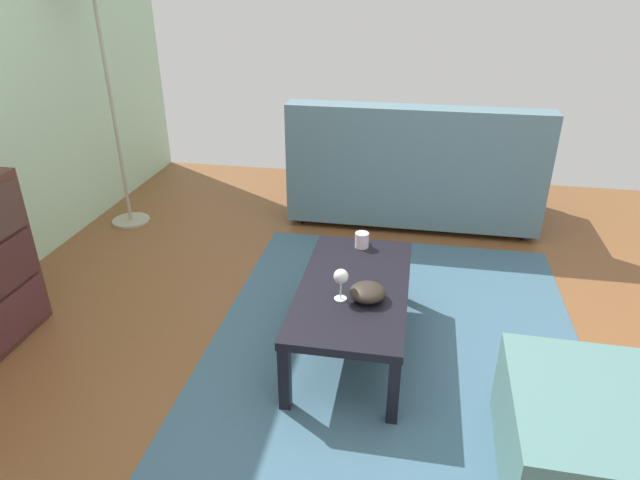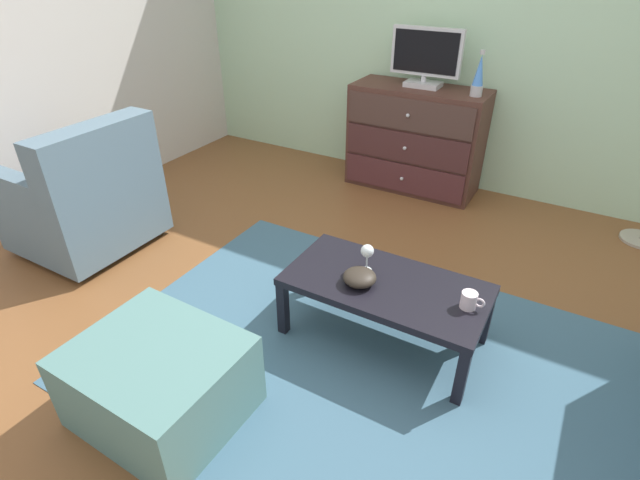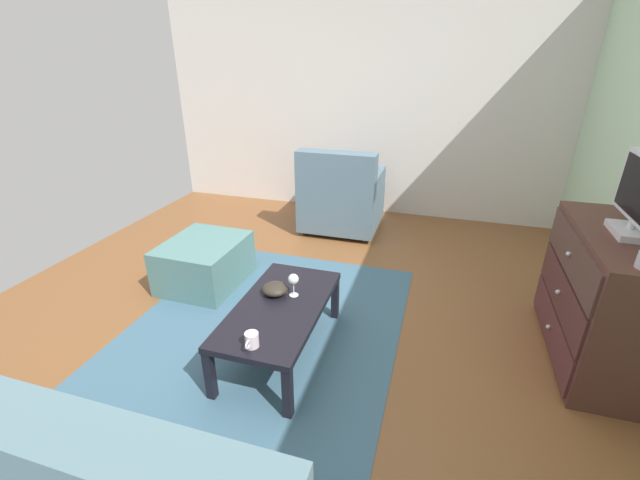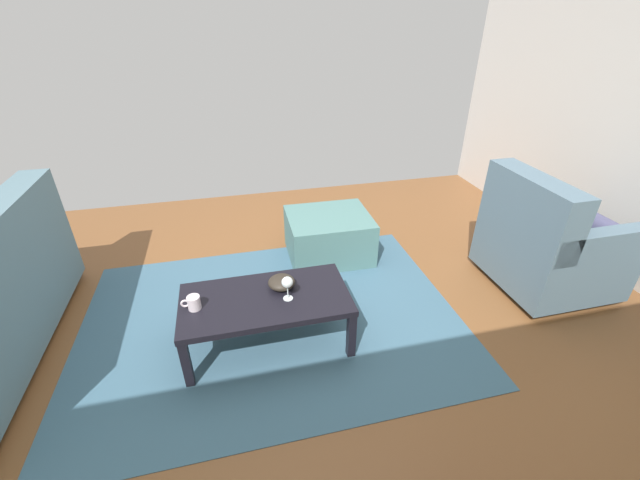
{
  "view_description": "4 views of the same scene",
  "coord_description": "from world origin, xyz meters",
  "px_view_note": "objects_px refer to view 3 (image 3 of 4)",
  "views": [
    {
      "loc": [
        -2.04,
        -0.23,
        1.76
      ],
      "look_at": [
        0.25,
        0.19,
        0.6
      ],
      "focal_mm": 30.86,
      "sensor_mm": 36.0,
      "label": 1
    },
    {
      "loc": [
        0.95,
        -1.87,
        1.84
      ],
      "look_at": [
        -0.12,
        -0.02,
        0.53
      ],
      "focal_mm": 26.96,
      "sensor_mm": 36.0,
      "label": 2
    },
    {
      "loc": [
        2.29,
        0.9,
        1.83
      ],
      "look_at": [
        -0.03,
        0.2,
        0.72
      ],
      "focal_mm": 23.24,
      "sensor_mm": 36.0,
      "label": 3
    },
    {
      "loc": [
        0.38,
        1.98,
        1.88
      ],
      "look_at": [
        -0.11,
        -0.03,
        0.7
      ],
      "focal_mm": 22.23,
      "sensor_mm": 36.0,
      "label": 4
    }
  ],
  "objects_px": {
    "wine_glass": "(293,280)",
    "ottoman": "(205,263)",
    "dresser": "(602,298)",
    "mug": "(252,340)",
    "coffee_table": "(280,311)",
    "armchair": "(341,197)",
    "bowl_decorative": "(275,289)"
  },
  "relations": [
    {
      "from": "mug",
      "to": "coffee_table",
      "type": "bearing_deg",
      "value": -178.83
    },
    {
      "from": "ottoman",
      "to": "bowl_decorative",
      "type": "bearing_deg",
      "value": 58.37
    },
    {
      "from": "dresser",
      "to": "ottoman",
      "type": "bearing_deg",
      "value": -91.88
    },
    {
      "from": "dresser",
      "to": "bowl_decorative",
      "type": "height_order",
      "value": "dresser"
    },
    {
      "from": "wine_glass",
      "to": "ottoman",
      "type": "height_order",
      "value": "wine_glass"
    },
    {
      "from": "ottoman",
      "to": "coffee_table",
      "type": "bearing_deg",
      "value": 55.55
    },
    {
      "from": "coffee_table",
      "to": "bowl_decorative",
      "type": "xyz_separation_m",
      "value": [
        -0.11,
        -0.08,
        0.08
      ]
    },
    {
      "from": "bowl_decorative",
      "to": "armchair",
      "type": "distance_m",
      "value": 2.04
    },
    {
      "from": "dresser",
      "to": "bowl_decorative",
      "type": "relative_size",
      "value": 6.45
    },
    {
      "from": "armchair",
      "to": "coffee_table",
      "type": "bearing_deg",
      "value": 3.84
    },
    {
      "from": "dresser",
      "to": "wine_glass",
      "type": "relative_size",
      "value": 7.0
    },
    {
      "from": "dresser",
      "to": "mug",
      "type": "relative_size",
      "value": 9.64
    },
    {
      "from": "dresser",
      "to": "wine_glass",
      "type": "distance_m",
      "value": 1.92
    },
    {
      "from": "ottoman",
      "to": "dresser",
      "type": "bearing_deg",
      "value": 88.12
    },
    {
      "from": "bowl_decorative",
      "to": "armchair",
      "type": "xyz_separation_m",
      "value": [
        -2.04,
        -0.07,
        -0.03
      ]
    },
    {
      "from": "mug",
      "to": "armchair",
      "type": "bearing_deg",
      "value": -176.59
    },
    {
      "from": "coffee_table",
      "to": "armchair",
      "type": "xyz_separation_m",
      "value": [
        -2.15,
        -0.14,
        0.05
      ]
    },
    {
      "from": "dresser",
      "to": "armchair",
      "type": "height_order",
      "value": "armchair"
    },
    {
      "from": "coffee_table",
      "to": "ottoman",
      "type": "height_order",
      "value": "ottoman"
    },
    {
      "from": "mug",
      "to": "dresser",
      "type": "bearing_deg",
      "value": 117.16
    },
    {
      "from": "coffee_table",
      "to": "bowl_decorative",
      "type": "height_order",
      "value": "bowl_decorative"
    },
    {
      "from": "wine_glass",
      "to": "armchair",
      "type": "bearing_deg",
      "value": -174.61
    },
    {
      "from": "dresser",
      "to": "mug",
      "type": "bearing_deg",
      "value": -62.84
    },
    {
      "from": "mug",
      "to": "ottoman",
      "type": "xyz_separation_m",
      "value": [
        -1.08,
        -0.97,
        -0.22
      ]
    },
    {
      "from": "mug",
      "to": "armchair",
      "type": "height_order",
      "value": "armchair"
    },
    {
      "from": "coffee_table",
      "to": "armchair",
      "type": "distance_m",
      "value": 2.16
    },
    {
      "from": "dresser",
      "to": "ottoman",
      "type": "relative_size",
      "value": 1.57
    },
    {
      "from": "dresser",
      "to": "ottoman",
      "type": "xyz_separation_m",
      "value": [
        -0.09,
        -2.88,
        -0.24
      ]
    },
    {
      "from": "armchair",
      "to": "wine_glass",
      "type": "bearing_deg",
      "value": 5.39
    },
    {
      "from": "armchair",
      "to": "ottoman",
      "type": "height_order",
      "value": "armchair"
    },
    {
      "from": "bowl_decorative",
      "to": "armchair",
      "type": "relative_size",
      "value": 0.18
    },
    {
      "from": "wine_glass",
      "to": "coffee_table",
      "type": "bearing_deg",
      "value": -18.84
    }
  ]
}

